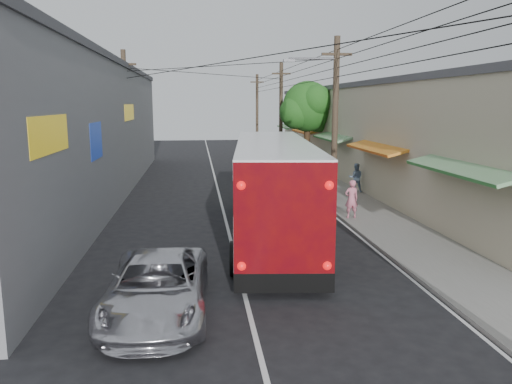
% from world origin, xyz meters
% --- Properties ---
extents(ground, '(120.00, 120.00, 0.00)m').
position_xyz_m(ground, '(0.00, 0.00, 0.00)').
color(ground, black).
rests_on(ground, ground).
extents(sidewalk, '(3.00, 80.00, 0.12)m').
position_xyz_m(sidewalk, '(6.50, 20.00, 0.06)').
color(sidewalk, slate).
rests_on(sidewalk, ground).
extents(building_right, '(7.09, 40.00, 6.25)m').
position_xyz_m(building_right, '(10.99, 22.00, 3.15)').
color(building_right, '#C0B599').
rests_on(building_right, ground).
extents(building_left, '(7.20, 36.00, 7.25)m').
position_xyz_m(building_left, '(-8.50, 18.00, 3.65)').
color(building_left, gray).
rests_on(building_left, ground).
extents(utility_poles, '(11.80, 45.28, 8.00)m').
position_xyz_m(utility_poles, '(3.13, 20.33, 4.13)').
color(utility_poles, '#473828').
rests_on(utility_poles, ground).
extents(street_tree, '(4.40, 4.00, 6.60)m').
position_xyz_m(street_tree, '(6.87, 26.02, 4.67)').
color(street_tree, '#3F2B19').
rests_on(street_tree, ground).
extents(coach_bus, '(3.93, 12.81, 3.63)m').
position_xyz_m(coach_bus, '(1.63, 8.66, 1.88)').
color(coach_bus, white).
rests_on(coach_bus, ground).
extents(jeepney, '(2.53, 5.17, 1.41)m').
position_xyz_m(jeepney, '(-2.19, 1.80, 0.71)').
color(jeepney, silver).
rests_on(jeepney, ground).
extents(parked_suv, '(2.41, 5.86, 1.69)m').
position_xyz_m(parked_suv, '(4.60, 17.03, 0.85)').
color(parked_suv, '#94949B').
rests_on(parked_suv, ground).
extents(parked_car_mid, '(2.21, 4.47, 1.47)m').
position_xyz_m(parked_car_mid, '(3.81, 20.53, 0.73)').
color(parked_car_mid, '#232428').
rests_on(parked_car_mid, ground).
extents(parked_car_far, '(1.75, 4.30, 1.39)m').
position_xyz_m(parked_car_far, '(4.07, 27.77, 0.69)').
color(parked_car_far, black).
rests_on(parked_car_far, ground).
extents(pedestrian_near, '(0.63, 0.44, 1.66)m').
position_xyz_m(pedestrian_near, '(5.40, 10.78, 0.95)').
color(pedestrian_near, '#C6697E').
rests_on(pedestrian_near, sidewalk).
extents(pedestrian_far, '(0.90, 0.78, 1.61)m').
position_xyz_m(pedestrian_far, '(7.60, 16.98, 0.92)').
color(pedestrian_far, '#86A2C3').
rests_on(pedestrian_far, sidewalk).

